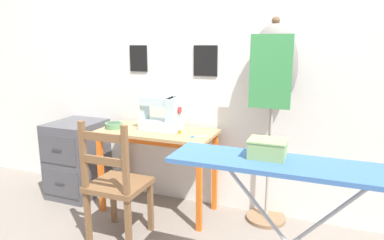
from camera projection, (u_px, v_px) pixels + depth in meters
ground_plane at (146, 222)px, 2.80m from camera, size 14.00×14.00×0.00m
wall_back at (171, 62)px, 3.01m from camera, size 10.00×0.06×2.55m
sewing_table at (157, 143)px, 2.87m from camera, size 0.98×0.47×0.72m
sewing_machine at (163, 114)px, 2.85m from camera, size 0.35×0.19×0.30m
fabric_bowl at (114, 125)px, 2.93m from camera, size 0.15×0.15×0.05m
scissors at (196, 137)px, 2.66m from camera, size 0.12×0.11×0.01m
thread_spool_near_machine at (180, 132)px, 2.74m from camera, size 0.03×0.03×0.04m
wooden_chair at (116, 185)px, 2.48m from camera, size 0.40×0.38×0.91m
filing_cabinet at (78, 158)px, 3.27m from camera, size 0.43×0.52×0.71m
dress_form at (273, 76)px, 2.58m from camera, size 0.36×0.32×1.62m
ironing_board at (294, 173)px, 1.67m from camera, size 1.24×0.32×0.87m
storage_box at (268, 149)px, 1.73m from camera, size 0.19×0.15×0.10m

